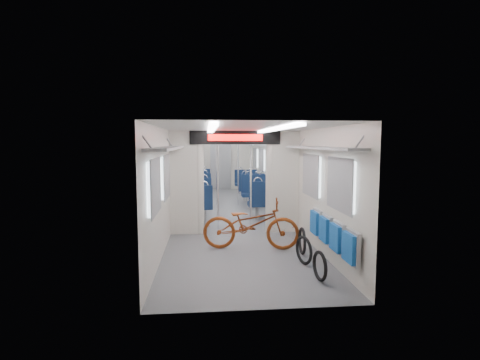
{
  "coord_description": "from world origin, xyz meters",
  "views": [
    {
      "loc": [
        -0.66,
        -10.36,
        2.04
      ],
      "look_at": [
        0.12,
        -1.94,
        1.19
      ],
      "focal_mm": 28.0,
      "sensor_mm": 36.0,
      "label": 1
    }
  ],
  "objects": [
    {
      "name": "seat_bay_far_right",
      "position": [
        0.93,
        3.42,
        0.53
      ],
      "size": [
        0.89,
        1.99,
        1.08
      ],
      "color": "#0D1D3B",
      "rests_on": "ground"
    },
    {
      "name": "stanchion_far_left",
      "position": [
        -0.3,
        1.83,
        1.15
      ],
      "size": [
        0.04,
        0.04,
        2.3
      ],
      "primitive_type": "cylinder",
      "color": "silver",
      "rests_on": "ground"
    },
    {
      "name": "bike_hoop_b",
      "position": [
        0.97,
        -4.36,
        0.22
      ],
      "size": [
        0.19,
        0.48,
        0.49
      ],
      "primitive_type": "torus",
      "rotation": [
        1.57,
        0.0,
        1.86
      ],
      "color": "black",
      "rests_on": "ground"
    },
    {
      "name": "seat_bay_far_left",
      "position": [
        -0.93,
        3.59,
        0.55
      ],
      "size": [
        0.91,
        2.09,
        1.1
      ],
      "color": "#0D1D3B",
      "rests_on": "ground"
    },
    {
      "name": "stanchion_near_right",
      "position": [
        0.4,
        -1.69,
        1.15
      ],
      "size": [
        0.04,
        0.04,
        2.3
      ],
      "primitive_type": "cylinder",
      "color": "silver",
      "rests_on": "ground"
    },
    {
      "name": "carriage",
      "position": [
        0.0,
        -0.27,
        1.5
      ],
      "size": [
        12.0,
        12.02,
        2.31
      ],
      "color": "#515456",
      "rests_on": "ground"
    },
    {
      "name": "bicycle",
      "position": [
        0.2,
        -3.36,
        0.49
      ],
      "size": [
        1.93,
        0.93,
        0.97
      ],
      "primitive_type": "imported",
      "rotation": [
        0.0,
        0.0,
        1.41
      ],
      "color": "maroon",
      "rests_on": "ground"
    },
    {
      "name": "flip_bench",
      "position": [
        1.35,
        -4.6,
        0.58
      ],
      "size": [
        0.12,
        2.08,
        0.48
      ],
      "color": "gray",
      "rests_on": "carriage"
    },
    {
      "name": "seat_bay_near_right",
      "position": [
        0.93,
        0.33,
        0.56
      ],
      "size": [
        0.94,
        2.22,
        1.14
      ],
      "color": "#0D1D3B",
      "rests_on": "ground"
    },
    {
      "name": "stanchion_far_right",
      "position": [
        0.39,
        1.67,
        1.15
      ],
      "size": [
        0.04,
        0.04,
        2.3
      ],
      "primitive_type": "cylinder",
      "color": "silver",
      "rests_on": "ground"
    },
    {
      "name": "bike_hoop_a",
      "position": [
        1.01,
        -5.13,
        0.2
      ],
      "size": [
        0.11,
        0.46,
        0.45
      ],
      "primitive_type": "torus",
      "rotation": [
        1.57,
        0.0,
        1.7
      ],
      "color": "black",
      "rests_on": "ground"
    },
    {
      "name": "seat_bay_near_left",
      "position": [
        -0.93,
        -0.04,
        0.54
      ],
      "size": [
        0.9,
        2.01,
        1.08
      ],
      "color": "#0D1D3B",
      "rests_on": "ground"
    },
    {
      "name": "bike_hoop_c",
      "position": [
        1.09,
        -3.8,
        0.23
      ],
      "size": [
        0.07,
        0.5,
        0.5
      ],
      "primitive_type": "torus",
      "rotation": [
        1.57,
        0.0,
        1.53
      ],
      "color": "black",
      "rests_on": "ground"
    },
    {
      "name": "stanchion_near_left",
      "position": [
        -0.37,
        -1.68,
        1.15
      ],
      "size": [
        0.05,
        0.05,
        2.3
      ],
      "primitive_type": "cylinder",
      "color": "silver",
      "rests_on": "ground"
    }
  ]
}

